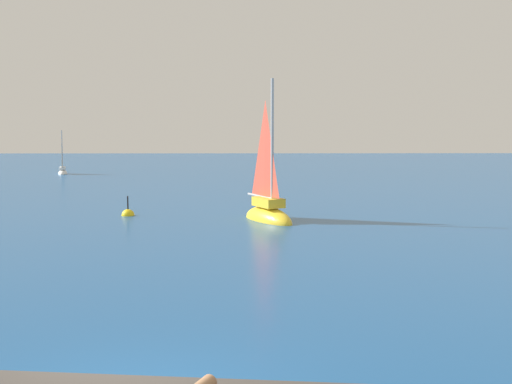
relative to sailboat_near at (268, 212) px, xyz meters
The scene contains 3 objects.
sailboat_near is the anchor object (origin of this frame).
sailboat_far 29.75m from the sailboat_near, 121.45° to the left, with size 1.07×2.08×3.77m.
marker_buoy 6.22m from the sailboat_near, 166.01° to the left, with size 0.56×0.56×1.13m.
Camera 1 is at (1.67, -8.79, 3.95)m, focal length 46.20 mm.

